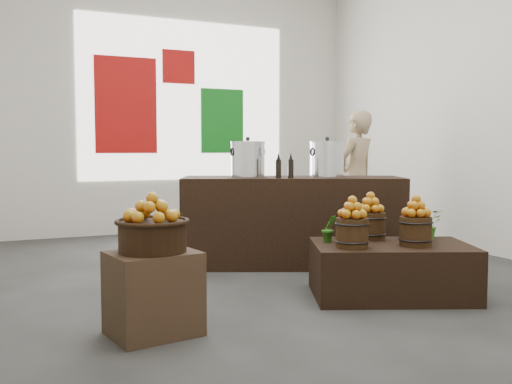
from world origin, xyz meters
name	(u,v)px	position (x,y,z in m)	size (l,w,h in m)	color
ground	(263,278)	(0.00, 0.00, 0.00)	(7.00, 7.00, 0.00)	#3E3D3B
back_wall	(166,100)	(0.00, 3.50, 2.00)	(6.00, 0.04, 4.00)	silver
back_opening	(185,101)	(0.30, 3.48, 2.00)	(3.20, 0.02, 2.40)	white
deco_red_left	(126,105)	(-0.60, 3.47, 1.90)	(0.90, 0.04, 1.40)	#AD0E0D
deco_green_right	(222,121)	(0.90, 3.47, 1.70)	(0.70, 0.04, 1.00)	#11701A
deco_red_upper	(179,67)	(0.20, 3.47, 2.50)	(0.50, 0.04, 0.50)	#AD0E0D
crate	(153,293)	(-1.38, -1.22, 0.28)	(0.57, 0.46, 0.57)	#493222
wicker_basket	(153,237)	(-1.38, -1.22, 0.67)	(0.45, 0.45, 0.21)	black
apples_in_basket	(152,207)	(-1.38, -1.22, 0.87)	(0.35, 0.35, 0.19)	#A00A05
display_table	(391,270)	(0.71, -1.07, 0.23)	(1.31, 0.81, 0.45)	black
apple_bucket_front_left	(352,233)	(0.30, -1.09, 0.58)	(0.26, 0.26, 0.24)	#3B2510
apples_in_bucket_front_left	(352,207)	(0.30, -1.09, 0.79)	(0.20, 0.20, 0.18)	#A00A05
apple_bucket_front_right	(416,231)	(0.83, -1.23, 0.58)	(0.26, 0.26, 0.24)	#3B2510
apples_in_bucket_front_right	(416,206)	(0.83, -1.23, 0.79)	(0.20, 0.20, 0.18)	#A00A05
apple_bucket_rear	(370,226)	(0.69, -0.79, 0.58)	(0.26, 0.26, 0.24)	#3B2510
apples_in_bucket_rear	(370,202)	(0.69, -0.79, 0.79)	(0.20, 0.20, 0.18)	#A00A05
herb_garnish_right	(428,225)	(1.16, -1.00, 0.59)	(0.24, 0.21, 0.27)	#266916
herb_garnish_left	(329,228)	(0.28, -0.76, 0.57)	(0.13, 0.10, 0.24)	#266916
counter	(292,221)	(0.57, 0.47, 0.48)	(2.34, 0.74, 0.96)	black
stock_pot_left	(248,160)	(0.13, 0.66, 1.14)	(0.36, 0.36, 0.36)	silver
stock_pot_center	(327,160)	(0.91, 0.32, 1.14)	(0.36, 0.36, 0.36)	silver
oil_cruets	(294,165)	(0.47, 0.25, 1.09)	(0.17, 0.06, 0.27)	black
shopper	(356,177)	(2.05, 1.45, 0.88)	(0.64, 0.42, 1.76)	#9E8561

